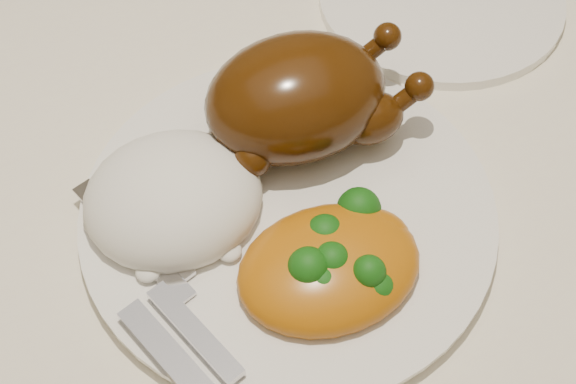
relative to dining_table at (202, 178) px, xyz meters
name	(u,v)px	position (x,y,z in m)	size (l,w,h in m)	color
dining_table	(202,178)	(0.00, 0.00, 0.00)	(1.60, 0.90, 0.76)	brown
tablecloth	(195,127)	(0.00, 0.00, 0.07)	(1.73, 1.03, 0.18)	white
dinner_plate	(288,213)	(0.04, -0.14, 0.11)	(0.30, 0.30, 0.01)	white
roast_chicken	(301,97)	(0.07, -0.07, 0.16)	(0.17, 0.11, 0.09)	#422107
rice_mound	(173,199)	(-0.04, -0.11, 0.13)	(0.14, 0.13, 0.07)	white
mac_and_cheese	(335,262)	(0.05, -0.20, 0.13)	(0.13, 0.10, 0.05)	#B8670B
cutlery	(168,306)	(-0.07, -0.19, 0.12)	(0.08, 0.20, 0.01)	silver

